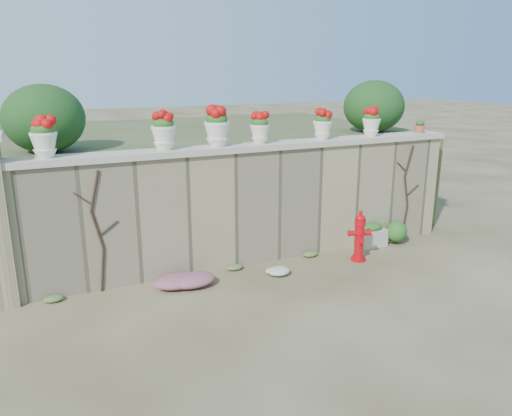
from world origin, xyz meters
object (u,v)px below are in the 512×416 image
fire_hydrant (359,236)px  planter_box (372,235)px  terracotta_pot (420,127)px  urn_pot_0 (44,137)px

fire_hydrant → planter_box: 0.90m
planter_box → terracotta_pot: size_ratio=2.36×
planter_box → urn_pot_0: 6.06m
planter_box → urn_pot_0: urn_pot_0 is taller
urn_pot_0 → planter_box: bearing=-3.0°
urn_pot_0 → terracotta_pot: (6.90, 0.00, -0.18)m
urn_pot_0 → terracotta_pot: 6.90m
fire_hydrant → terracotta_pot: (1.93, 0.82, 1.75)m
urn_pot_0 → terracotta_pot: urn_pot_0 is taller
fire_hydrant → terracotta_pot: size_ratio=3.76×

